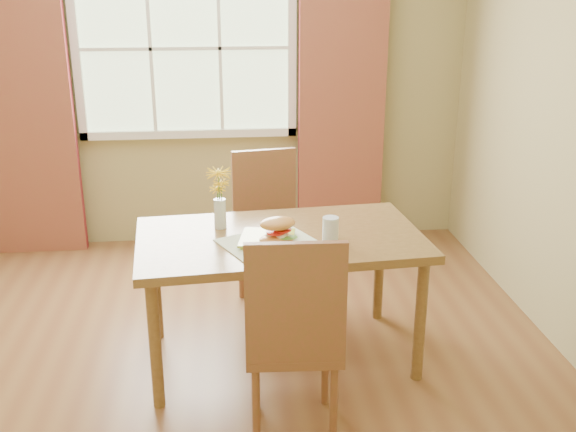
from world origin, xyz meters
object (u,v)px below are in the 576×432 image
(dining_table, at_px, (280,249))
(water_glass, at_px, (330,229))
(chair_near, at_px, (294,331))
(chair_far, at_px, (268,222))
(croissant_sandwich, at_px, (278,231))
(flower_vase, at_px, (219,192))

(dining_table, height_order, water_glass, water_glass)
(chair_near, relative_size, chair_far, 1.02)
(chair_far, bearing_deg, chair_near, -98.76)
(chair_far, height_order, water_glass, chair_far)
(chair_near, xyz_separation_m, croissant_sandwich, (-0.02, 0.55, 0.26))
(chair_near, bearing_deg, flower_vase, 112.19)
(croissant_sandwich, bearing_deg, flower_vase, 120.08)
(chair_near, relative_size, flower_vase, 3.03)
(dining_table, height_order, chair_near, chair_near)
(chair_near, distance_m, chair_far, 1.41)
(dining_table, bearing_deg, chair_near, -95.03)
(dining_table, distance_m, croissant_sandwich, 0.23)
(dining_table, relative_size, flower_vase, 4.66)
(chair_near, height_order, chair_far, chair_near)
(croissant_sandwich, bearing_deg, dining_table, 67.67)
(dining_table, xyz_separation_m, flower_vase, (-0.31, 0.15, 0.27))
(water_glass, xyz_separation_m, flower_vase, (-0.56, 0.24, 0.14))
(chair_near, bearing_deg, water_glass, 70.14)
(chair_near, height_order, water_glass, chair_near)
(chair_far, xyz_separation_m, croissant_sandwich, (-0.01, -0.86, 0.27))
(dining_table, height_order, croissant_sandwich, croissant_sandwich)
(chair_far, distance_m, water_glass, 0.87)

